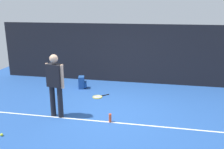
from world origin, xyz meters
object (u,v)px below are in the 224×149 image
backpack (82,83)px  water_bottle (110,118)px  tennis_player (55,82)px  tennis_ball_near_player (2,135)px  tennis_racket (98,97)px

backpack → water_bottle: bearing=-162.6°
backpack → water_bottle: 2.89m
tennis_player → backpack: size_ratio=3.86×
tennis_player → tennis_ball_near_player: bearing=-112.4°
tennis_ball_near_player → water_bottle: (2.30, 1.17, 0.08)m
water_bottle → tennis_racket: bearing=114.1°
tennis_player → water_bottle: bearing=8.7°
tennis_racket → backpack: bearing=-89.1°
tennis_racket → backpack: 1.12m
tennis_player → tennis_ball_near_player: (-0.83, -1.24, -0.93)m
tennis_racket → water_bottle: bearing=68.8°
tennis_player → tennis_racket: bearing=77.0°
tennis_player → tennis_racket: 2.01m
tennis_ball_near_player → water_bottle: size_ratio=0.29×
backpack → tennis_racket: bearing=-148.8°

